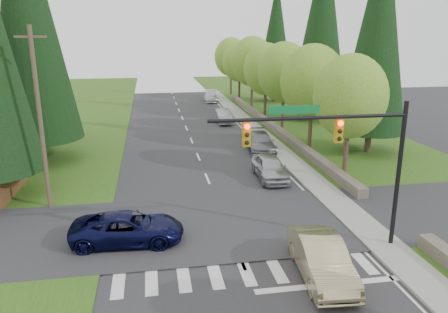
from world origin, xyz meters
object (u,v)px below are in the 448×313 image
object	(u,v)px
parked_car_a	(270,168)
parked_car_b	(260,142)
suv_navy	(128,228)
parked_car_e	(211,97)
parked_car_d	(224,114)
parked_car_c	(223,117)
sedan_champagne	(322,259)

from	to	relation	value
parked_car_a	parked_car_b	xyz separation A→B (m)	(1.13, 7.21, -0.03)
suv_navy	parked_car_b	world-z (taller)	parked_car_b
suv_navy	parked_car_b	bearing A→B (deg)	-30.61
parked_car_b	parked_car_e	distance (m)	27.33
suv_navy	parked_car_d	bearing A→B (deg)	-14.80
parked_car_a	parked_car_c	distance (m)	19.15
sedan_champagne	suv_navy	bearing A→B (deg)	155.15
parked_car_c	parked_car_d	world-z (taller)	parked_car_c
suv_navy	sedan_champagne	bearing A→B (deg)	-115.78
sedan_champagne	parked_car_a	xyz separation A→B (m)	(1.28, 12.35, -0.02)
parked_car_c	parked_car_e	size ratio (longest dim) A/B	0.89
parked_car_b	parked_car_e	size ratio (longest dim) A/B	1.11
parked_car_a	parked_car_e	xyz separation A→B (m)	(0.89, 34.55, -0.11)
sedan_champagne	suv_navy	distance (m)	9.00
suv_navy	parked_car_b	size ratio (longest dim) A/B	1.00
parked_car_a	parked_car_c	xyz separation A→B (m)	(0.00, 19.15, -0.10)
sedan_champagne	parked_car_a	world-z (taller)	sedan_champagne
parked_car_d	parked_car_a	bearing A→B (deg)	-98.06
suv_navy	parked_car_d	world-z (taller)	suv_navy
suv_navy	parked_car_b	xyz separation A→B (m)	(10.26, 15.16, 0.03)
sedan_champagne	parked_car_d	size ratio (longest dim) A/B	1.28
suv_navy	parked_car_e	size ratio (longest dim) A/B	1.11
parked_car_c	parked_car_b	bearing A→B (deg)	-86.17
sedan_champagne	parked_car_c	size ratio (longest dim) A/B	1.18
sedan_champagne	parked_car_e	bearing A→B (deg)	91.78
parked_car_b	parked_car_c	xyz separation A→B (m)	(-1.13, 11.94, -0.07)
parked_car_b	parked_car_d	bearing A→B (deg)	96.83
parked_car_d	parked_car_e	distance (m)	13.34
sedan_champagne	parked_car_c	xyz separation A→B (m)	(1.28, 31.50, -0.13)
parked_car_a	parked_car_e	size ratio (longest dim) A/B	0.98
parked_car_b	parked_car_a	bearing A→B (deg)	-94.63
parked_car_a	parked_car_d	xyz separation A→B (m)	(0.51, 21.21, -0.13)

